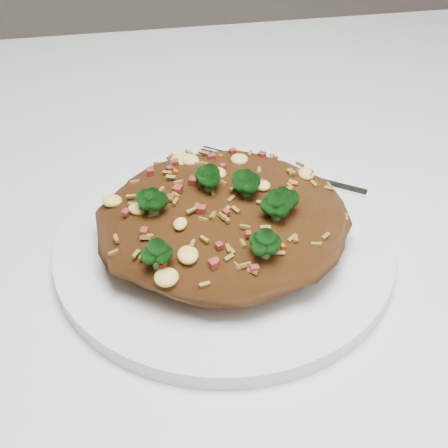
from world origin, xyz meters
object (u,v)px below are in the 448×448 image
at_px(fried_rice, 224,212).
at_px(plate, 224,245).
at_px(dining_table, 108,289).
at_px(fork, 288,173).

bearing_deg(fried_rice, plate, 86.17).
distance_m(dining_table, fried_rice, 0.18).
relative_size(fried_rice, fork, 1.38).
distance_m(dining_table, plate, 0.16).
xyz_separation_m(dining_table, plate, (0.10, -0.06, 0.10)).
xyz_separation_m(fried_rice, fork, (0.07, 0.08, -0.03)).
bearing_deg(fork, plate, -98.96).
distance_m(fried_rice, fork, 0.11).
height_order(plate, fried_rice, fried_rice).
relative_size(dining_table, fried_rice, 6.08).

